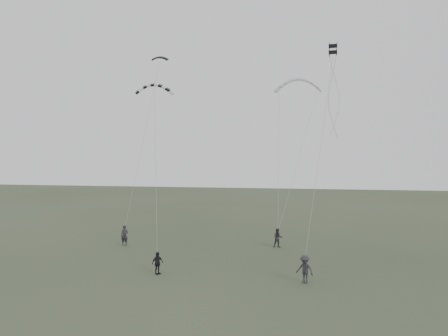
% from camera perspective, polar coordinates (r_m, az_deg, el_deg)
% --- Properties ---
extents(ground, '(140.00, 140.00, 0.00)m').
position_cam_1_polar(ground, '(30.34, -4.61, -13.28)').
color(ground, '#343E28').
rests_on(ground, ground).
extents(flyer_left, '(0.66, 0.45, 1.74)m').
position_cam_1_polar(flyer_left, '(38.95, -12.86, -8.59)').
color(flyer_left, '#232228').
rests_on(flyer_left, ground).
extents(flyer_right, '(0.89, 0.75, 1.61)m').
position_cam_1_polar(flyer_right, '(37.57, 7.05, -9.05)').
color(flyer_right, '#29292E').
rests_on(flyer_right, ground).
extents(flyer_center, '(0.79, 0.92, 1.48)m').
position_cam_1_polar(flyer_center, '(29.66, -8.70, -12.17)').
color(flyer_center, black).
rests_on(flyer_center, ground).
extents(flyer_far, '(1.29, 1.10, 1.73)m').
position_cam_1_polar(flyer_far, '(27.82, 10.50, -12.87)').
color(flyer_far, '#2A292E').
rests_on(flyer_far, ground).
extents(kite_dark_small, '(1.59, 0.82, 0.64)m').
position_cam_1_polar(kite_dark_small, '(41.99, -8.38, 14.11)').
color(kite_dark_small, black).
rests_on(kite_dark_small, flyer_left).
extents(kite_pale_large, '(4.60, 1.92, 1.99)m').
position_cam_1_polar(kite_pale_large, '(42.79, 9.68, 11.32)').
color(kite_pale_large, '#B8BABD').
rests_on(kite_pale_large, flyer_right).
extents(kite_striped, '(3.09, 1.77, 1.32)m').
position_cam_1_polar(kite_striped, '(34.72, -9.07, 10.67)').
color(kite_striped, black).
rests_on(kite_striped, flyer_center).
extents(kite_box, '(0.64, 0.74, 0.77)m').
position_cam_1_polar(kite_box, '(32.94, 14.04, 14.83)').
color(kite_box, black).
rests_on(kite_box, flyer_far).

